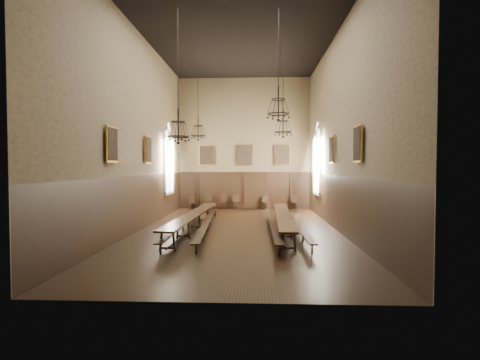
# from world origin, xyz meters

# --- Properties ---
(floor) EXTENTS (9.00, 18.00, 0.02)m
(floor) POSITION_xyz_m (0.00, 0.00, -0.01)
(floor) COLOR black
(floor) RESTS_ON ground
(ceiling) EXTENTS (9.00, 18.00, 0.02)m
(ceiling) POSITION_xyz_m (0.00, 0.00, 9.01)
(ceiling) COLOR black
(ceiling) RESTS_ON ground
(wall_back) EXTENTS (9.00, 0.02, 9.00)m
(wall_back) POSITION_xyz_m (0.00, 9.01, 4.50)
(wall_back) COLOR #857352
(wall_back) RESTS_ON ground
(wall_front) EXTENTS (9.00, 0.02, 9.00)m
(wall_front) POSITION_xyz_m (0.00, -9.01, 4.50)
(wall_front) COLOR #857352
(wall_front) RESTS_ON ground
(wall_left) EXTENTS (0.02, 18.00, 9.00)m
(wall_left) POSITION_xyz_m (-4.51, 0.00, 4.50)
(wall_left) COLOR #857352
(wall_left) RESTS_ON ground
(wall_right) EXTENTS (0.02, 18.00, 9.00)m
(wall_right) POSITION_xyz_m (4.51, 0.00, 4.50)
(wall_right) COLOR #857352
(wall_right) RESTS_ON ground
(wainscot_panelling) EXTENTS (9.00, 18.00, 2.50)m
(wainscot_panelling) POSITION_xyz_m (0.00, 0.00, 1.25)
(wainscot_panelling) COLOR black
(wainscot_panelling) RESTS_ON floor
(table_left) EXTENTS (1.14, 10.02, 0.78)m
(table_left) POSITION_xyz_m (-1.99, 0.21, 0.39)
(table_left) COLOR black
(table_left) RESTS_ON floor
(table_right) EXTENTS (0.98, 9.62, 0.75)m
(table_right) POSITION_xyz_m (2.06, 0.23, 0.37)
(table_right) COLOR black
(table_right) RESTS_ON floor
(bench_left_outer) EXTENTS (0.60, 9.75, 0.44)m
(bench_left_outer) POSITION_xyz_m (-2.46, -0.23, 0.28)
(bench_left_outer) COLOR black
(bench_left_outer) RESTS_ON floor
(bench_left_inner) EXTENTS (0.84, 9.62, 0.43)m
(bench_left_inner) POSITION_xyz_m (-1.40, -0.25, 0.28)
(bench_left_inner) COLOR black
(bench_left_inner) RESTS_ON floor
(bench_right_inner) EXTENTS (0.32, 10.31, 0.46)m
(bench_right_inner) POSITION_xyz_m (1.55, -0.10, 0.30)
(bench_right_inner) COLOR black
(bench_right_inner) RESTS_ON floor
(bench_right_outer) EXTENTS (0.41, 9.33, 0.42)m
(bench_right_outer) POSITION_xyz_m (2.60, -0.21, 0.27)
(bench_right_outer) COLOR black
(bench_right_outer) RESTS_ON floor
(chair_0) EXTENTS (0.49, 0.49, 0.88)m
(chair_0) POSITION_xyz_m (-3.54, 8.56, 0.26)
(chair_0) COLOR black
(chair_0) RESTS_ON floor
(chair_1) EXTENTS (0.46, 0.46, 1.00)m
(chair_1) POSITION_xyz_m (-2.42, 8.50, 0.30)
(chair_1) COLOR black
(chair_1) RESTS_ON floor
(chair_2) EXTENTS (0.51, 0.51, 1.04)m
(chair_2) POSITION_xyz_m (-1.42, 8.51, 0.31)
(chair_2) COLOR black
(chair_2) RESTS_ON floor
(chair_3) EXTENTS (0.50, 0.50, 0.96)m
(chair_3) POSITION_xyz_m (-0.50, 8.48, 0.29)
(chair_3) COLOR black
(chair_3) RESTS_ON floor
(chair_5) EXTENTS (0.53, 0.53, 0.99)m
(chair_5) POSITION_xyz_m (1.48, 8.55, 0.30)
(chair_5) COLOR black
(chair_5) RESTS_ON floor
(chair_7) EXTENTS (0.49, 0.49, 0.97)m
(chair_7) POSITION_xyz_m (3.40, 8.56, 0.29)
(chair_7) COLOR black
(chair_7) RESTS_ON floor
(chandelier_back_left) EXTENTS (0.80, 0.80, 4.62)m
(chandelier_back_left) POSITION_xyz_m (-2.23, 2.77, 4.85)
(chandelier_back_left) COLOR black
(chandelier_back_left) RESTS_ON ceiling
(chandelier_back_right) EXTENTS (0.86, 0.86, 4.50)m
(chandelier_back_right) POSITION_xyz_m (2.18, 2.31, 4.94)
(chandelier_back_right) COLOR black
(chandelier_back_right) RESTS_ON ceiling
(chandelier_front_left) EXTENTS (0.89, 0.89, 5.09)m
(chandelier_front_left) POSITION_xyz_m (-2.22, -2.29, 4.39)
(chandelier_front_left) COLOR black
(chandelier_front_left) RESTS_ON ceiling
(chandelier_front_right) EXTENTS (0.87, 0.87, 4.21)m
(chandelier_front_right) POSITION_xyz_m (1.68, -2.14, 5.22)
(chandelier_front_right) COLOR black
(chandelier_front_right) RESTS_ON ceiling
(portrait_back_0) EXTENTS (1.10, 0.12, 1.40)m
(portrait_back_0) POSITION_xyz_m (-2.60, 8.88, 3.70)
(portrait_back_0) COLOR gold
(portrait_back_0) RESTS_ON wall_back
(portrait_back_1) EXTENTS (1.10, 0.12, 1.40)m
(portrait_back_1) POSITION_xyz_m (0.00, 8.88, 3.70)
(portrait_back_1) COLOR gold
(portrait_back_1) RESTS_ON wall_back
(portrait_back_2) EXTENTS (1.10, 0.12, 1.40)m
(portrait_back_2) POSITION_xyz_m (2.60, 8.88, 3.70)
(portrait_back_2) COLOR gold
(portrait_back_2) RESTS_ON wall_back
(portrait_left_0) EXTENTS (0.12, 1.00, 1.30)m
(portrait_left_0) POSITION_xyz_m (-4.38, 1.00, 3.70)
(portrait_left_0) COLOR gold
(portrait_left_0) RESTS_ON wall_left
(portrait_left_1) EXTENTS (0.12, 1.00, 1.30)m
(portrait_left_1) POSITION_xyz_m (-4.38, -3.50, 3.70)
(portrait_left_1) COLOR gold
(portrait_left_1) RESTS_ON wall_left
(portrait_right_0) EXTENTS (0.12, 1.00, 1.30)m
(portrait_right_0) POSITION_xyz_m (4.38, 1.00, 3.70)
(portrait_right_0) COLOR gold
(portrait_right_0) RESTS_ON wall_right
(portrait_right_1) EXTENTS (0.12, 1.00, 1.30)m
(portrait_right_1) POSITION_xyz_m (4.38, -3.50, 3.70)
(portrait_right_1) COLOR gold
(portrait_right_1) RESTS_ON wall_right
(window_right) EXTENTS (0.20, 2.20, 4.60)m
(window_right) POSITION_xyz_m (4.43, 5.50, 3.40)
(window_right) COLOR white
(window_right) RESTS_ON wall_right
(window_left) EXTENTS (0.20, 2.20, 4.60)m
(window_left) POSITION_xyz_m (-4.43, 5.50, 3.40)
(window_left) COLOR white
(window_left) RESTS_ON wall_left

